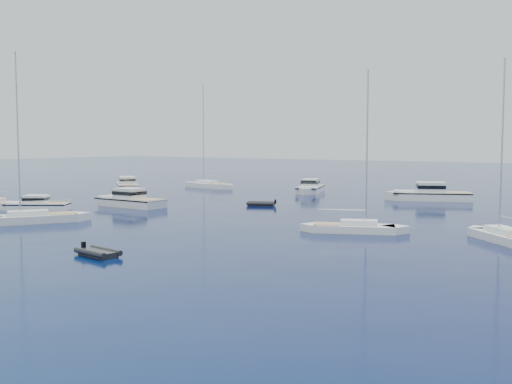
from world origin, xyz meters
TOP-DOWN VIEW (x-y plane):
  - motor_cruiser_left at (-17.45, 17.22)m, footprint 7.81×6.41m
  - motor_cruiser_centre at (-12.12, 25.55)m, footprint 10.15×3.21m
  - motor_cruiser_far_l at (-30.95, 42.46)m, footprint 9.59×8.37m
  - motor_cruiser_distant at (12.82, 52.24)m, footprint 11.54×7.92m
  - motor_cruiser_horizon at (-5.12, 53.72)m, footprint 6.04×10.01m
  - sailboat_fore at (-8.69, 11.07)m, footprint 7.66×10.68m
  - sailboat_mid_r at (28.57, 24.77)m, footprint 8.50×8.25m
  - sailboat_centre at (17.43, 22.67)m, footprint 9.25×6.07m
  - sailboat_far_l at (-22.88, 52.21)m, footprint 11.92×4.78m
  - tender_grey_near at (8.85, 3.86)m, footprint 3.52×2.23m
  - tender_grey_far at (-0.46, 34.97)m, footprint 3.78×3.09m

SIDE VIEW (x-z plane):
  - motor_cruiser_left at x=-17.45m, z-range -1.03..1.03m
  - motor_cruiser_centre at x=-12.12m, z-range -1.33..1.33m
  - motor_cruiser_far_l at x=-30.95m, z-range -1.29..1.29m
  - motor_cruiser_distant at x=12.82m, z-range -1.46..1.46m
  - motor_cruiser_horizon at x=-5.12m, z-range -1.26..1.26m
  - sailboat_fore at x=-8.69m, z-range -7.86..7.86m
  - sailboat_mid_r at x=28.57m, z-range -6.91..6.91m
  - sailboat_centre at x=17.43m, z-range -6.70..6.70m
  - sailboat_far_l at x=-22.88m, z-range -8.52..8.52m
  - tender_grey_near at x=8.85m, z-range -0.47..0.47m
  - tender_grey_far at x=-0.46m, z-range -0.47..0.47m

